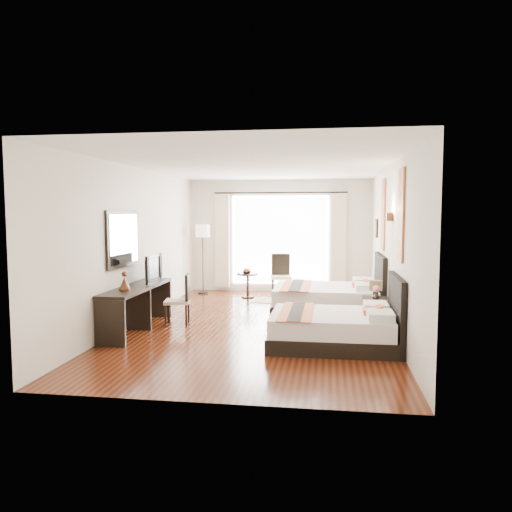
# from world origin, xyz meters

# --- Properties ---
(floor) EXTENTS (4.50, 7.50, 0.01)m
(floor) POSITION_xyz_m (0.00, 0.00, -0.01)
(floor) COLOR #37130A
(floor) RESTS_ON ground
(ceiling) EXTENTS (4.50, 7.50, 0.02)m
(ceiling) POSITION_xyz_m (0.00, 0.00, 2.79)
(ceiling) COLOR white
(ceiling) RESTS_ON wall_headboard
(wall_headboard) EXTENTS (0.01, 7.50, 2.80)m
(wall_headboard) POSITION_xyz_m (2.25, 0.00, 1.40)
(wall_headboard) COLOR silver
(wall_headboard) RESTS_ON floor
(wall_desk) EXTENTS (0.01, 7.50, 2.80)m
(wall_desk) POSITION_xyz_m (-2.25, 0.00, 1.40)
(wall_desk) COLOR silver
(wall_desk) RESTS_ON floor
(wall_window) EXTENTS (4.50, 0.01, 2.80)m
(wall_window) POSITION_xyz_m (0.00, 3.75, 1.40)
(wall_window) COLOR silver
(wall_window) RESTS_ON floor
(wall_entry) EXTENTS (4.50, 0.01, 2.80)m
(wall_entry) POSITION_xyz_m (0.00, -3.75, 1.40)
(wall_entry) COLOR silver
(wall_entry) RESTS_ON floor
(window_glass) EXTENTS (2.40, 0.02, 2.20)m
(window_glass) POSITION_xyz_m (0.00, 3.73, 1.30)
(window_glass) COLOR white
(window_glass) RESTS_ON wall_window
(sheer_curtain) EXTENTS (2.30, 0.02, 2.10)m
(sheer_curtain) POSITION_xyz_m (0.00, 3.67, 1.30)
(sheer_curtain) COLOR white
(sheer_curtain) RESTS_ON wall_window
(drape_left) EXTENTS (0.35, 0.14, 2.35)m
(drape_left) POSITION_xyz_m (-1.45, 3.63, 1.28)
(drape_left) COLOR beige
(drape_left) RESTS_ON floor
(drape_right) EXTENTS (0.35, 0.14, 2.35)m
(drape_right) POSITION_xyz_m (1.45, 3.63, 1.28)
(drape_right) COLOR beige
(drape_right) RESTS_ON floor
(art_panel_near) EXTENTS (0.03, 0.50, 1.35)m
(art_panel_near) POSITION_xyz_m (2.23, -1.26, 1.95)
(art_panel_near) COLOR maroon
(art_panel_near) RESTS_ON wall_headboard
(art_panel_far) EXTENTS (0.03, 0.50, 1.35)m
(art_panel_far) POSITION_xyz_m (2.23, 1.10, 1.95)
(art_panel_far) COLOR maroon
(art_panel_far) RESTS_ON wall_headboard
(wall_sconce) EXTENTS (0.10, 0.14, 0.14)m
(wall_sconce) POSITION_xyz_m (2.19, -0.23, 1.92)
(wall_sconce) COLOR #442718
(wall_sconce) RESTS_ON wall_headboard
(mirror_frame) EXTENTS (0.04, 1.25, 0.95)m
(mirror_frame) POSITION_xyz_m (-2.22, -0.74, 1.55)
(mirror_frame) COLOR black
(mirror_frame) RESTS_ON wall_desk
(mirror_glass) EXTENTS (0.01, 1.12, 0.82)m
(mirror_glass) POSITION_xyz_m (-2.19, -0.74, 1.55)
(mirror_glass) COLOR white
(mirror_glass) RESTS_ON mirror_frame
(bed_near) EXTENTS (1.90, 1.48, 1.07)m
(bed_near) POSITION_xyz_m (1.35, -1.26, 0.28)
(bed_near) COLOR black
(bed_near) RESTS_ON floor
(bed_far) EXTENTS (2.10, 1.64, 1.18)m
(bed_far) POSITION_xyz_m (1.26, 1.10, 0.31)
(bed_far) COLOR black
(bed_far) RESTS_ON floor
(nightstand) EXTENTS (0.46, 0.57, 0.55)m
(nightstand) POSITION_xyz_m (2.02, -0.23, 0.28)
(nightstand) COLOR black
(nightstand) RESTS_ON floor
(table_lamp) EXTENTS (0.22, 0.22, 0.35)m
(table_lamp) POSITION_xyz_m (2.00, -0.16, 0.74)
(table_lamp) COLOR black
(table_lamp) RESTS_ON nightstand
(vase) EXTENTS (0.13, 0.13, 0.13)m
(vase) POSITION_xyz_m (1.99, -0.38, 0.57)
(vase) COLOR black
(vase) RESTS_ON nightstand
(console_desk) EXTENTS (0.50, 2.20, 0.76)m
(console_desk) POSITION_xyz_m (-1.99, -0.74, 0.38)
(console_desk) COLOR black
(console_desk) RESTS_ON floor
(television) EXTENTS (0.14, 0.85, 0.49)m
(television) POSITION_xyz_m (-1.97, -0.19, 1.00)
(television) COLOR black
(television) RESTS_ON console_desk
(bronze_figurine) EXTENTS (0.19, 0.19, 0.27)m
(bronze_figurine) POSITION_xyz_m (-1.99, -1.25, 0.89)
(bronze_figurine) COLOR #442718
(bronze_figurine) RESTS_ON console_desk
(desk_chair) EXTENTS (0.48, 0.48, 0.91)m
(desk_chair) POSITION_xyz_m (-1.41, -0.28, 0.28)
(desk_chair) COLOR #BEB292
(desk_chair) RESTS_ON floor
(floor_lamp) EXTENTS (0.34, 0.34, 1.70)m
(floor_lamp) POSITION_xyz_m (-1.83, 3.12, 1.44)
(floor_lamp) COLOR black
(floor_lamp) RESTS_ON floor
(side_table) EXTENTS (0.49, 0.49, 0.57)m
(side_table) POSITION_xyz_m (-0.66, 2.75, 0.29)
(side_table) COLOR black
(side_table) RESTS_ON floor
(fruit_bowl) EXTENTS (0.29, 0.29, 0.06)m
(fruit_bowl) POSITION_xyz_m (-0.68, 2.72, 0.60)
(fruit_bowl) COLOR #422517
(fruit_bowl) RESTS_ON side_table
(window_chair) EXTENTS (0.53, 0.53, 1.01)m
(window_chair) POSITION_xyz_m (0.10, 2.96, 0.31)
(window_chair) COLOR #BEB292
(window_chair) RESTS_ON floor
(jute_rug) EXTENTS (1.26, 0.99, 0.01)m
(jute_rug) POSITION_xyz_m (0.13, 2.33, 0.01)
(jute_rug) COLOR tan
(jute_rug) RESTS_ON floor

